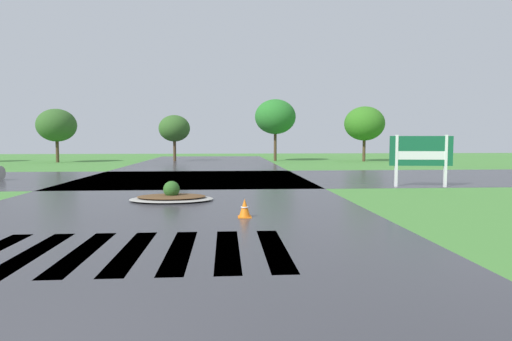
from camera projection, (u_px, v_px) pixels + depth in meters
asphalt_roadway at (170, 205)px, 13.83m from camera, size 11.99×80.00×0.01m
asphalt_cross_road at (193, 178)px, 23.34m from camera, size 90.00×10.79×0.01m
crosswalk_stripes at (132, 251)px, 8.15m from camera, size 5.85×3.27×0.01m
estate_billboard at (421, 153)px, 19.10m from camera, size 2.71×0.45×2.30m
median_island at (172, 197)px, 14.85m from camera, size 2.86×1.86×0.68m
traffic_cone at (245, 209)px, 11.66m from camera, size 0.36×0.36×0.51m
background_treeline at (208, 123)px, 40.76m from camera, size 40.33×5.38×5.96m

